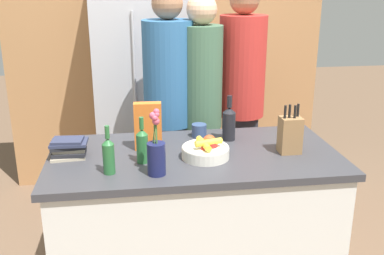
% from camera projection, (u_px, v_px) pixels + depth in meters
% --- Properties ---
extents(kitchen_island, '(1.63, 0.82, 0.90)m').
position_uv_depth(kitchen_island, '(194.00, 224.00, 2.67)').
color(kitchen_island, silver).
rests_on(kitchen_island, ground_plane).
extents(back_wall_wood, '(2.83, 0.12, 2.60)m').
position_uv_depth(back_wall_wood, '(167.00, 42.00, 4.04)').
color(back_wall_wood, '#AD7A4C').
rests_on(back_wall_wood, ground_plane).
extents(refrigerator, '(0.75, 0.62, 1.96)m').
position_uv_depth(refrigerator, '(141.00, 87.00, 3.77)').
color(refrigerator, '#B7B7BC').
rests_on(refrigerator, ground_plane).
extents(fruit_bowl, '(0.26, 0.26, 0.11)m').
position_uv_depth(fruit_bowl, '(206.00, 150.00, 2.46)').
color(fruit_bowl, silver).
rests_on(fruit_bowl, kitchen_island).
extents(knife_block, '(0.12, 0.10, 0.28)m').
position_uv_depth(knife_block, '(290.00, 134.00, 2.51)').
color(knife_block, olive).
rests_on(knife_block, kitchen_island).
extents(flower_vase, '(0.09, 0.09, 0.34)m').
position_uv_depth(flower_vase, '(156.00, 153.00, 2.22)').
color(flower_vase, '#191E4C').
rests_on(flower_vase, kitchen_island).
extents(cereal_box, '(0.16, 0.07, 0.27)m').
position_uv_depth(cereal_box, '(148.00, 126.00, 2.56)').
color(cereal_box, orange).
rests_on(cereal_box, kitchen_island).
extents(coffee_mug, '(0.09, 0.12, 0.08)m').
position_uv_depth(coffee_mug, '(199.00, 130.00, 2.79)').
color(coffee_mug, '#334770').
rests_on(coffee_mug, kitchen_island).
extents(book_stack, '(0.21, 0.16, 0.11)m').
position_uv_depth(book_stack, '(69.00, 148.00, 2.46)').
color(book_stack, '#B7A88E').
rests_on(book_stack, kitchen_island).
extents(bottle_oil, '(0.08, 0.08, 0.28)m').
position_uv_depth(bottle_oil, '(229.00, 123.00, 2.71)').
color(bottle_oil, black).
rests_on(bottle_oil, kitchen_island).
extents(bottle_vinegar, '(0.06, 0.06, 0.25)m').
position_uv_depth(bottle_vinegar, '(109.00, 155.00, 2.24)').
color(bottle_vinegar, '#286633').
rests_on(bottle_vinegar, kitchen_island).
extents(bottle_wine, '(0.06, 0.06, 0.25)m').
position_uv_depth(bottle_wine, '(142.00, 145.00, 2.37)').
color(bottle_wine, '#286633').
rests_on(bottle_wine, kitchen_island).
extents(person_at_sink, '(0.35, 0.35, 1.79)m').
position_uv_depth(person_at_sink, '(169.00, 103.00, 3.15)').
color(person_at_sink, '#383842').
rests_on(person_at_sink, ground_plane).
extents(person_in_blue, '(0.29, 0.29, 1.75)m').
position_uv_depth(person_in_blue, '(201.00, 104.00, 3.15)').
color(person_in_blue, '#383842').
rests_on(person_in_blue, ground_plane).
extents(person_in_red_tee, '(0.34, 0.34, 1.81)m').
position_uv_depth(person_in_red_tee, '(241.00, 95.00, 3.31)').
color(person_in_red_tee, '#383842').
rests_on(person_in_red_tee, ground_plane).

